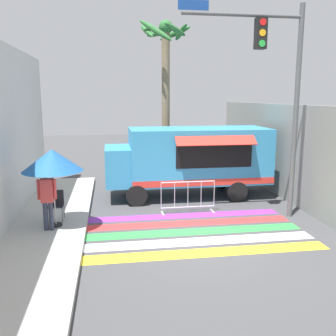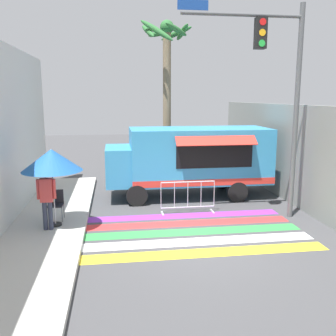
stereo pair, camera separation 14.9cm
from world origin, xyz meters
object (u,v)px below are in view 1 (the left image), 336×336
object	(u,v)px
food_truck	(186,157)
barricade_front	(188,197)
folding_chair	(56,202)
traffic_signal_pole	(277,77)
patio_umbrella	(52,161)
vendor_person	(47,196)
palm_tree	(165,73)

from	to	relation	value
food_truck	barricade_front	size ratio (longest dim) A/B	3.39
folding_chair	barricade_front	world-z (taller)	barricade_front
traffic_signal_pole	patio_umbrella	distance (m)	7.18
vendor_person	barricade_front	size ratio (longest dim) A/B	0.94
food_truck	patio_umbrella	distance (m)	5.64
food_truck	folding_chair	xyz separation A→B (m)	(-4.63, -2.66, -0.87)
food_truck	traffic_signal_pole	world-z (taller)	traffic_signal_pole
vendor_person	palm_tree	bearing A→B (deg)	44.10
food_truck	traffic_signal_pole	distance (m)	4.72
traffic_signal_pole	folding_chair	distance (m)	7.81
patio_umbrella	palm_tree	xyz separation A→B (m)	(4.17, 6.05, 2.82)
food_truck	folding_chair	distance (m)	5.41
vendor_person	patio_umbrella	bearing A→B (deg)	53.81
traffic_signal_pole	vendor_person	size ratio (longest dim) A/B	3.80
food_truck	palm_tree	distance (m)	4.37
patio_umbrella	palm_tree	world-z (taller)	palm_tree
traffic_signal_pole	patio_umbrella	bearing A→B (deg)	-177.84
barricade_front	palm_tree	size ratio (longest dim) A/B	0.26
palm_tree	vendor_person	bearing A→B (deg)	-124.08
vendor_person	palm_tree	distance (m)	8.56
traffic_signal_pole	vendor_person	bearing A→B (deg)	-175.23
patio_umbrella	vendor_person	xyz separation A→B (m)	(-0.15, -0.32, -0.95)
patio_umbrella	vendor_person	world-z (taller)	patio_umbrella
patio_umbrella	vendor_person	distance (m)	1.01
barricade_front	patio_umbrella	bearing A→B (deg)	-164.65
food_truck	vendor_person	xyz separation A→B (m)	(-4.72, -3.58, -0.42)
traffic_signal_pole	patio_umbrella	xyz separation A→B (m)	(-6.77, -0.26, -2.37)
palm_tree	patio_umbrella	bearing A→B (deg)	-124.55
barricade_front	palm_tree	distance (m)	6.57
patio_umbrella	barricade_front	distance (m)	4.63
patio_umbrella	folding_chair	size ratio (longest dim) A/B	2.50
vendor_person	traffic_signal_pole	bearing A→B (deg)	-7.05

